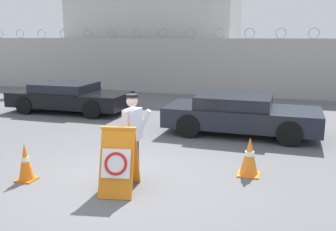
{
  "coord_description": "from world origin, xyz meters",
  "views": [
    {
      "loc": [
        2.79,
        -6.35,
        2.77
      ],
      "look_at": [
        0.49,
        1.31,
        1.06
      ],
      "focal_mm": 40.0,
      "sensor_mm": 36.0,
      "label": 1
    }
  ],
  "objects_px": {
    "security_guard": "(133,133)",
    "traffic_cone_mid": "(249,156)",
    "parked_car_front_coupe": "(70,97)",
    "parked_car_rear_sedan": "(240,114)",
    "traffic_cone_near": "(25,162)",
    "barricade_sign": "(119,160)"
  },
  "relations": [
    {
      "from": "traffic_cone_near",
      "to": "parked_car_rear_sedan",
      "type": "relative_size",
      "value": 0.17
    },
    {
      "from": "barricade_sign",
      "to": "traffic_cone_near",
      "type": "distance_m",
      "value": 1.97
    },
    {
      "from": "barricade_sign",
      "to": "parked_car_front_coupe",
      "type": "xyz_separation_m",
      "value": [
        -4.76,
        6.21,
        -0.03
      ]
    },
    {
      "from": "traffic_cone_near",
      "to": "parked_car_front_coupe",
      "type": "distance_m",
      "value": 6.85
    },
    {
      "from": "security_guard",
      "to": "traffic_cone_near",
      "type": "xyz_separation_m",
      "value": [
        -1.99,
        -0.65,
        -0.57
      ]
    },
    {
      "from": "parked_car_front_coupe",
      "to": "traffic_cone_mid",
      "type": "bearing_deg",
      "value": -34.0
    },
    {
      "from": "traffic_cone_near",
      "to": "parked_car_front_coupe",
      "type": "height_order",
      "value": "parked_car_front_coupe"
    },
    {
      "from": "barricade_sign",
      "to": "security_guard",
      "type": "distance_m",
      "value": 0.7
    },
    {
      "from": "security_guard",
      "to": "traffic_cone_mid",
      "type": "distance_m",
      "value": 2.39
    },
    {
      "from": "parked_car_front_coupe",
      "to": "barricade_sign",
      "type": "bearing_deg",
      "value": -52.42
    },
    {
      "from": "traffic_cone_mid",
      "to": "parked_car_rear_sedan",
      "type": "xyz_separation_m",
      "value": [
        -0.54,
        3.25,
        0.19
      ]
    },
    {
      "from": "parked_car_front_coupe",
      "to": "parked_car_rear_sedan",
      "type": "relative_size",
      "value": 1.0
    },
    {
      "from": "security_guard",
      "to": "parked_car_rear_sedan",
      "type": "relative_size",
      "value": 0.39
    },
    {
      "from": "traffic_cone_mid",
      "to": "barricade_sign",
      "type": "bearing_deg",
      "value": -145.45
    },
    {
      "from": "traffic_cone_near",
      "to": "parked_car_front_coupe",
      "type": "bearing_deg",
      "value": 114.15
    },
    {
      "from": "traffic_cone_near",
      "to": "barricade_sign",
      "type": "bearing_deg",
      "value": 1.2
    },
    {
      "from": "security_guard",
      "to": "barricade_sign",
      "type": "bearing_deg",
      "value": -176.55
    },
    {
      "from": "parked_car_front_coupe",
      "to": "parked_car_rear_sedan",
      "type": "bearing_deg",
      "value": -12.69
    },
    {
      "from": "barricade_sign",
      "to": "parked_car_front_coupe",
      "type": "height_order",
      "value": "barricade_sign"
    },
    {
      "from": "parked_car_front_coupe",
      "to": "parked_car_rear_sedan",
      "type": "distance_m",
      "value": 6.57
    },
    {
      "from": "parked_car_front_coupe",
      "to": "parked_car_rear_sedan",
      "type": "xyz_separation_m",
      "value": [
        6.4,
        -1.45,
        0.02
      ]
    },
    {
      "from": "security_guard",
      "to": "traffic_cone_mid",
      "type": "bearing_deg",
      "value": -60.51
    }
  ]
}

